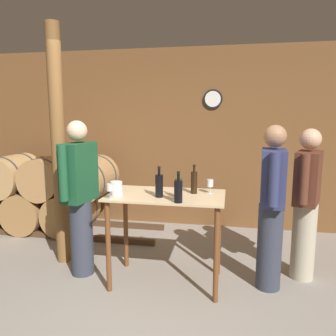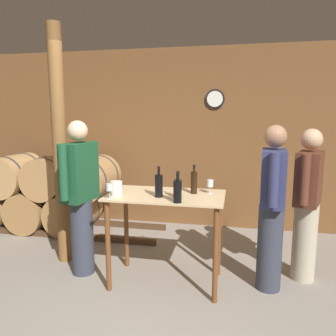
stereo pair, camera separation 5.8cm
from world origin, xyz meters
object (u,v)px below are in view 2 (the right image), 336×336
at_px(wooden_post, 60,147).
at_px(wine_glass_near_center, 210,184).
at_px(wine_bottle_right, 194,182).
at_px(ice_bucket, 116,188).
at_px(wine_glass_near_left, 109,188).
at_px(person_visitor_bearded, 307,202).
at_px(wine_bottle_left, 178,188).
at_px(person_visitor_with_scarf, 80,195).
at_px(person_host, 272,205).
at_px(wine_bottle_center, 177,191).
at_px(wine_bottle_far_left, 159,185).

height_order(wooden_post, wine_glass_near_center, wooden_post).
relative_size(wine_bottle_right, ice_bucket, 2.09).
distance_m(wine_glass_near_left, person_visitor_bearded, 2.00).
xyz_separation_m(wooden_post, wine_bottle_left, (1.44, -0.40, -0.31)).
bearing_deg(wine_bottle_left, ice_bucket, -178.59).
bearing_deg(person_visitor_with_scarf, person_host, 2.05).
xyz_separation_m(wine_glass_near_left, person_visitor_bearded, (1.88, 0.65, -0.21)).
bearing_deg(wine_bottle_left, wooden_post, 164.62).
xyz_separation_m(wine_bottle_center, wine_glass_near_center, (0.26, 0.41, -0.01)).
distance_m(wine_bottle_far_left, person_visitor_with_scarf, 0.92).
height_order(wooden_post, wine_bottle_right, wooden_post).
xyz_separation_m(wine_bottle_far_left, wine_glass_near_left, (-0.44, -0.16, -0.01)).
height_order(wine_bottle_left, ice_bucket, wine_bottle_left).
height_order(wine_glass_near_left, person_host, person_host).
xyz_separation_m(wine_bottle_left, wine_glass_near_center, (0.28, 0.25, -0.00)).
distance_m(wine_bottle_center, wine_glass_near_left, 0.65).
height_order(wine_bottle_right, ice_bucket, wine_bottle_right).
bearing_deg(wine_bottle_far_left, wine_glass_near_left, -159.76).
relative_size(wooden_post, wine_bottle_center, 9.45).
bearing_deg(person_visitor_bearded, wine_bottle_center, -152.34).
height_order(wine_bottle_center, wine_bottle_right, wine_bottle_right).
relative_size(wine_glass_near_center, person_visitor_with_scarf, 0.08).
relative_size(wine_bottle_right, person_visitor_with_scarf, 0.18).
xyz_separation_m(wooden_post, wine_bottle_center, (1.46, -0.55, -0.31)).
xyz_separation_m(wine_bottle_left, ice_bucket, (-0.61, -0.02, -0.03)).
bearing_deg(person_host, wine_glass_near_left, -166.25).
xyz_separation_m(wine_bottle_left, wine_glass_near_left, (-0.63, -0.16, 0.01)).
distance_m(wine_bottle_far_left, wine_bottle_right, 0.38).
bearing_deg(person_visitor_with_scarf, wine_glass_near_left, -33.36).
bearing_deg(wine_glass_near_center, wine_bottle_right, -165.92).
distance_m(wine_glass_near_center, ice_bucket, 0.93).
distance_m(ice_bucket, person_visitor_bearded, 1.94).
relative_size(wine_bottle_left, ice_bucket, 1.85).
xyz_separation_m(wine_bottle_center, person_visitor_bearded, (1.23, 0.65, -0.21)).
xyz_separation_m(wooden_post, person_visitor_with_scarf, (0.36, -0.25, -0.47)).
bearing_deg(ice_bucket, wine_bottle_right, 17.29).
height_order(wine_glass_near_center, person_visitor_bearded, person_visitor_bearded).
bearing_deg(wine_bottle_right, person_visitor_bearded, 13.64).
height_order(wooden_post, person_visitor_with_scarf, wooden_post).
distance_m(wooden_post, wine_bottle_right, 1.60).
relative_size(wine_bottle_far_left, wine_glass_near_center, 2.14).
height_order(person_visitor_with_scarf, person_visitor_bearded, person_visitor_with_scarf).
relative_size(wine_bottle_left, wine_glass_near_center, 1.85).
bearing_deg(person_host, wooden_post, 175.45).
xyz_separation_m(person_host, person_visitor_bearded, (0.38, 0.28, -0.02)).
distance_m(wooden_post, wine_bottle_left, 1.52).
bearing_deg(wine_glass_near_left, person_visitor_bearded, 18.97).
relative_size(wooden_post, ice_bucket, 19.34).
bearing_deg(ice_bucket, person_host, 8.60).
distance_m(wooden_post, person_visitor_bearded, 2.74).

